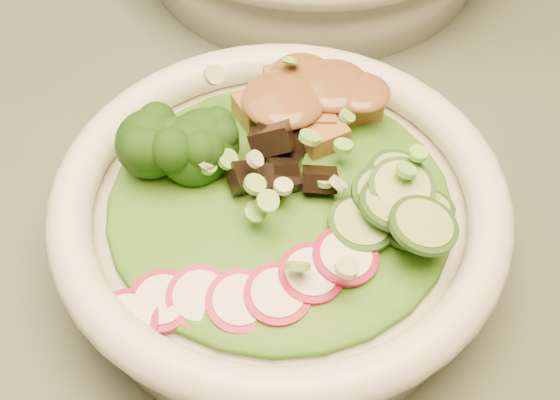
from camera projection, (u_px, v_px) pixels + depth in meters
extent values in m
cube|color=#495546|center=(485.00, 165.00, 0.52)|extent=(1.20, 0.80, 0.03)
cylinder|color=silver|center=(280.00, 235.00, 0.44)|extent=(0.22, 0.22, 0.05)
torus|color=silver|center=(280.00, 200.00, 0.41)|extent=(0.24, 0.24, 0.02)
ellipsoid|color=#285A12|center=(280.00, 199.00, 0.41)|extent=(0.18, 0.18, 0.02)
ellipsoid|color=brown|center=(306.00, 96.00, 0.43)|extent=(0.06, 0.05, 0.01)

